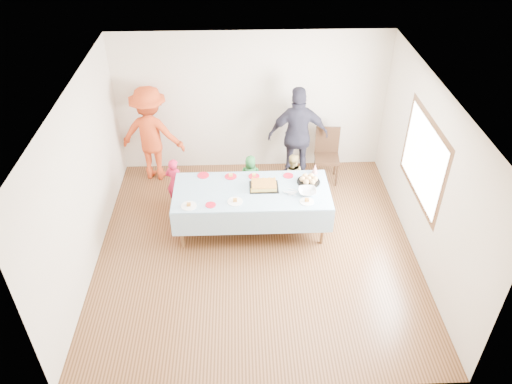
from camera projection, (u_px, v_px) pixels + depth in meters
ground at (256, 248)px, 8.01m from camera, size 5.00×5.00×0.00m
room_walls at (260, 154)px, 6.98m from camera, size 5.04×5.04×2.72m
party_table at (252, 193)px, 8.00m from camera, size 2.50×1.10×0.78m
birthday_cake at (264, 185)px, 8.01m from camera, size 0.47×0.36×0.08m
rolls_tray at (309, 180)px, 8.12m from camera, size 0.38×0.38×0.11m
punch_bowl at (307, 192)px, 7.87m from camera, size 0.29×0.29×0.07m
party_hat at (315, 169)px, 8.32m from camera, size 0.10×0.10×0.17m
fork_pile at (290, 192)px, 7.86m from camera, size 0.24×0.18×0.07m
plate_red_far_a at (203, 175)px, 8.30m from camera, size 0.20×0.20×0.01m
plate_red_far_b at (231, 176)px, 8.27m from camera, size 0.20×0.20×0.01m
plate_red_far_c at (254, 176)px, 8.28m from camera, size 0.18×0.18×0.01m
plate_red_far_d at (288, 176)px, 8.29m from camera, size 0.17×0.17×0.01m
plate_red_near at (211, 205)px, 7.64m from camera, size 0.16×0.16×0.01m
plate_white_left at (189, 206)px, 7.62m from camera, size 0.24×0.24×0.01m
plate_white_mid at (235, 202)px, 7.71m from camera, size 0.24×0.24×0.01m
plate_white_right at (307, 201)px, 7.71m from camera, size 0.23×0.23×0.01m
dining_chair at (327, 152)px, 9.32m from camera, size 0.48×0.48×1.03m
toddler_left at (175, 183)px, 8.67m from camera, size 0.40×0.34×0.95m
toddler_mid at (251, 176)px, 8.98m from camera, size 0.42×0.30×0.80m
toddler_right at (292, 176)px, 8.89m from camera, size 0.46×0.38×0.88m
adult_left at (151, 134)px, 9.17m from camera, size 1.29×0.89×1.84m
adult_right at (298, 136)px, 9.08m from camera, size 1.11×0.49×1.88m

